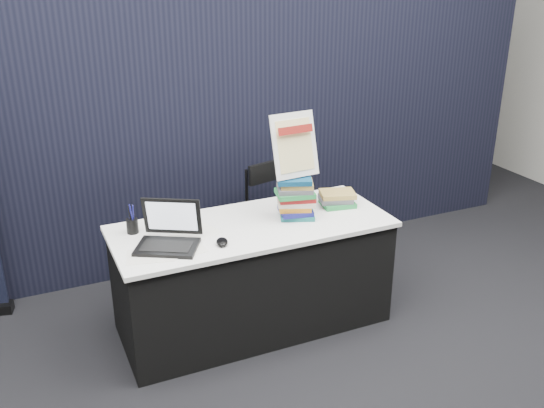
{
  "coord_description": "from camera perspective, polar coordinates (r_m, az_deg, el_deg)",
  "views": [
    {
      "loc": [
        -1.35,
        -2.75,
        2.35
      ],
      "look_at": [
        0.14,
        0.55,
        0.87
      ],
      "focal_mm": 40.0,
      "sensor_mm": 36.0,
      "label": 1
    }
  ],
  "objects": [
    {
      "name": "floor",
      "position": [
        3.86,
        1.5,
        -15.22
      ],
      "size": [
        8.0,
        8.0,
        0.0
      ],
      "primitive_type": "plane",
      "color": "black",
      "rests_on": "ground"
    },
    {
      "name": "brochure_left",
      "position": [
        3.61,
        -8.87,
        -4.29
      ],
      "size": [
        0.32,
        0.24,
        0.0
      ],
      "primitive_type": "cube",
      "rotation": [
        0.0,
        0.0,
        0.08
      ],
      "color": "white",
      "rests_on": "display_table"
    },
    {
      "name": "info_sign",
      "position": [
        3.88,
        2.15,
        5.49
      ],
      "size": [
        0.32,
        0.16,
        0.43
      ],
      "rotation": [
        0.0,
        0.0,
        0.08
      ],
      "color": "black",
      "rests_on": "book_stack_tall"
    },
    {
      "name": "pen_cup",
      "position": [
        3.87,
        -13.01,
        -2.02
      ],
      "size": [
        0.1,
        0.1,
        0.09
      ],
      "primitive_type": "cylinder",
      "rotation": [
        0.0,
        0.0,
        -0.43
      ],
      "color": "black",
      "rests_on": "display_table"
    },
    {
      "name": "book_stack_short",
      "position": [
        4.21,
        6.1,
        0.51
      ],
      "size": [
        0.26,
        0.22,
        0.1
      ],
      "rotation": [
        0.0,
        0.0,
        -0.26
      ],
      "color": "#22813E",
      "rests_on": "display_table"
    },
    {
      "name": "drape_partition",
      "position": [
        4.7,
        -6.9,
        7.96
      ],
      "size": [
        6.0,
        0.08,
        2.4
      ],
      "primitive_type": "cube",
      "color": "black",
      "rests_on": "floor"
    },
    {
      "name": "display_table",
      "position": [
        4.08,
        -1.81,
        -6.7
      ],
      "size": [
        1.8,
        0.75,
        0.75
      ],
      "color": "black",
      "rests_on": "floor"
    },
    {
      "name": "book_stack_tall",
      "position": [
        3.96,
        2.27,
        0.63
      ],
      "size": [
        0.27,
        0.24,
        0.28
      ],
      "rotation": [
        0.0,
        0.0,
        -0.32
      ],
      "color": "#195F5D",
      "rests_on": "display_table"
    },
    {
      "name": "wall_back",
      "position": [
        6.91,
        -13.5,
        16.74
      ],
      "size": [
        8.0,
        0.02,
        3.5
      ],
      "primitive_type": "cube",
      "color": "#A4A39B",
      "rests_on": "floor"
    },
    {
      "name": "brochure_mid",
      "position": [
        3.57,
        -11.36,
        -4.78
      ],
      "size": [
        0.31,
        0.25,
        0.0
      ],
      "primitive_type": "cube",
      "rotation": [
        0.0,
        0.0,
        -0.23
      ],
      "color": "silver",
      "rests_on": "display_table"
    },
    {
      "name": "laptop",
      "position": [
        3.65,
        -10.08,
        -2.98
      ],
      "size": [
        0.43,
        0.44,
        0.27
      ],
      "rotation": [
        0.0,
        0.0,
        -0.51
      ],
      "color": "black",
      "rests_on": "display_table"
    },
    {
      "name": "mouse",
      "position": [
        3.64,
        -4.73,
        -3.57
      ],
      "size": [
        0.1,
        0.13,
        0.04
      ],
      "primitive_type": "ellipsoid",
      "rotation": [
        0.0,
        0.0,
        -0.3
      ],
      "color": "black",
      "rests_on": "display_table"
    },
    {
      "name": "stacking_chair",
      "position": [
        4.63,
        0.6,
        -1.25
      ],
      "size": [
        0.5,
        0.5,
        0.9
      ],
      "rotation": [
        0.0,
        0.0,
        0.25
      ],
      "color": "black",
      "rests_on": "floor"
    },
    {
      "name": "brochure_right",
      "position": [
        3.8,
        -7.23,
        -2.78
      ],
      "size": [
        0.33,
        0.28,
        0.0
      ],
      "primitive_type": "cube",
      "rotation": [
        0.0,
        0.0,
        0.34
      ],
      "color": "white",
      "rests_on": "display_table"
    }
  ]
}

